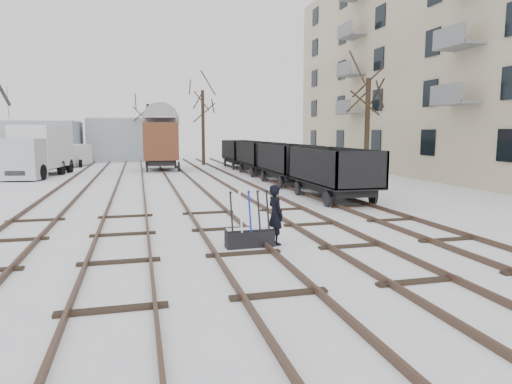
% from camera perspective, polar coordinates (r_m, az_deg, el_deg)
% --- Properties ---
extents(ground, '(120.00, 120.00, 0.00)m').
position_cam_1_polar(ground, '(11.57, -1.57, -7.82)').
color(ground, white).
rests_on(ground, ground).
extents(tracks, '(13.90, 52.00, 0.16)m').
position_cam_1_polar(tracks, '(24.85, -8.62, 0.55)').
color(tracks, black).
rests_on(tracks, ground).
extents(apartment_block, '(10.12, 45.00, 16.10)m').
position_cam_1_polar(apartment_block, '(33.86, 28.34, 15.13)').
color(apartment_block, beige).
rests_on(apartment_block, ground).
extents(shed_left, '(10.00, 8.00, 4.10)m').
position_cam_1_polar(shed_left, '(48.05, -27.22, 5.51)').
color(shed_left, gray).
rests_on(shed_left, ground).
extents(shed_right, '(7.00, 6.00, 4.50)m').
position_cam_1_polar(shed_right, '(50.90, -16.26, 6.33)').
color(shed_right, gray).
rests_on(shed_right, ground).
extents(ground_frame, '(1.31, 0.46, 1.49)m').
position_cam_1_polar(ground_frame, '(12.26, -0.80, -5.57)').
color(ground_frame, black).
rests_on(ground_frame, ground).
extents(worker, '(0.51, 0.67, 1.64)m').
position_cam_1_polar(worker, '(12.43, 2.45, -2.85)').
color(worker, black).
rests_on(worker, ground).
extents(freight_wagon_a, '(2.27, 5.67, 2.31)m').
position_cam_1_polar(freight_wagon_a, '(20.90, 9.57, 1.45)').
color(freight_wagon_a, black).
rests_on(freight_wagon_a, ground).
extents(freight_wagon_b, '(2.27, 5.67, 2.31)m').
position_cam_1_polar(freight_wagon_b, '(26.84, 4.02, 2.87)').
color(freight_wagon_b, black).
rests_on(freight_wagon_b, ground).
extents(freight_wagon_c, '(2.27, 5.67, 2.31)m').
position_cam_1_polar(freight_wagon_c, '(32.96, 0.49, 3.76)').
color(freight_wagon_c, black).
rests_on(freight_wagon_c, ground).
extents(freight_wagon_d, '(2.27, 5.67, 2.31)m').
position_cam_1_polar(freight_wagon_d, '(39.17, -1.93, 4.35)').
color(freight_wagon_d, black).
rests_on(freight_wagon_d, ground).
extents(box_van_wagon, '(3.17, 5.60, 4.16)m').
position_cam_1_polar(box_van_wagon, '(37.42, -11.76, 6.41)').
color(box_van_wagon, black).
rests_on(box_van_wagon, ground).
extents(lorry, '(3.41, 7.96, 3.50)m').
position_cam_1_polar(lorry, '(34.69, -25.57, 4.72)').
color(lorry, black).
rests_on(lorry, ground).
extents(panel_van, '(3.13, 4.77, 1.94)m').
position_cam_1_polar(panel_van, '(43.45, -22.10, 4.29)').
color(panel_van, silver).
rests_on(panel_van, ground).
extents(tree_near, '(0.30, 0.30, 6.19)m').
position_cam_1_polar(tree_near, '(28.18, 13.71, 7.40)').
color(tree_near, black).
rests_on(tree_near, ground).
extents(tree_far_left, '(0.30, 0.30, 5.80)m').
position_cam_1_polar(tree_far_left, '(47.07, -13.28, 7.15)').
color(tree_far_left, black).
rests_on(tree_far_left, ground).
extents(tree_far_right, '(0.30, 0.30, 6.81)m').
position_cam_1_polar(tree_far_right, '(42.43, -6.63, 7.96)').
color(tree_far_right, black).
rests_on(tree_far_right, ground).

